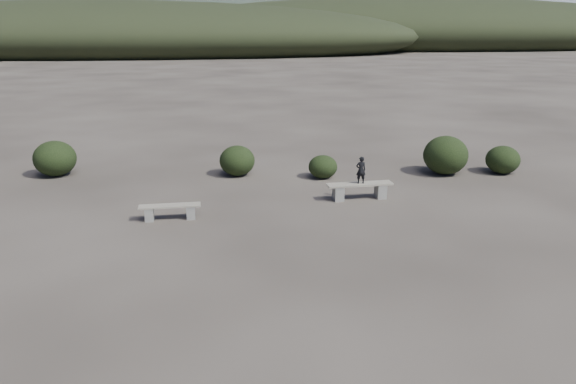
{
  "coord_description": "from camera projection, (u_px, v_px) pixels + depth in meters",
  "views": [
    {
      "loc": [
        -1.12,
        -9.89,
        5.18
      ],
      "look_at": [
        -0.05,
        3.5,
        1.1
      ],
      "focal_mm": 35.0,
      "sensor_mm": 36.0,
      "label": 1
    }
  ],
  "objects": [
    {
      "name": "shrub_d",
      "position": [
        446.0,
        155.0,
        19.76
      ],
      "size": [
        1.56,
        1.56,
        1.36
      ],
      "primitive_type": "ellipsoid",
      "color": "black",
      "rests_on": "ground"
    },
    {
      "name": "shrub_b",
      "position": [
        237.0,
        161.0,
        19.62
      ],
      "size": [
        1.24,
        1.24,
        1.06
      ],
      "primitive_type": "ellipsoid",
      "color": "black",
      "rests_on": "ground"
    },
    {
      "name": "shrub_e",
      "position": [
        503.0,
        160.0,
        19.91
      ],
      "size": [
        1.19,
        1.19,
        0.99
      ],
      "primitive_type": "ellipsoid",
      "color": "black",
      "rests_on": "ground"
    },
    {
      "name": "seated_person",
      "position": [
        361.0,
        170.0,
        16.85
      ],
      "size": [
        0.32,
        0.23,
        0.83
      ],
      "primitive_type": "imported",
      "rotation": [
        0.0,
        0.0,
        3.23
      ],
      "color": "black",
      "rests_on": "bench_right"
    },
    {
      "name": "ground",
      "position": [
        305.0,
        297.0,
        11.03
      ],
      "size": [
        1200.0,
        1200.0,
        0.0
      ],
      "primitive_type": "plane",
      "color": "#312B26",
      "rests_on": "ground"
    },
    {
      "name": "mountain_ridges",
      "position": [
        230.0,
        12.0,
        330.7
      ],
      "size": [
        500.0,
        400.0,
        56.0
      ],
      "color": "black",
      "rests_on": "ground"
    },
    {
      "name": "bench_left",
      "position": [
        170.0,
        211.0,
        15.28
      ],
      "size": [
        1.69,
        0.48,
        0.42
      ],
      "rotation": [
        0.0,
        0.0,
        0.08
      ],
      "color": "slate",
      "rests_on": "ground"
    },
    {
      "name": "bench_right",
      "position": [
        360.0,
        190.0,
        17.03
      ],
      "size": [
        2.04,
        0.63,
        0.5
      ],
      "rotation": [
        0.0,
        0.0,
        0.11
      ],
      "color": "slate",
      "rests_on": "ground"
    },
    {
      "name": "shrub_c",
      "position": [
        323.0,
        167.0,
        19.32
      ],
      "size": [
        1.0,
        1.0,
        0.8
      ],
      "primitive_type": "ellipsoid",
      "color": "black",
      "rests_on": "ground"
    },
    {
      "name": "shrub_f",
      "position": [
        55.0,
        158.0,
        19.57
      ],
      "size": [
        1.46,
        1.46,
        1.23
      ],
      "primitive_type": "ellipsoid",
      "color": "black",
      "rests_on": "ground"
    }
  ]
}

